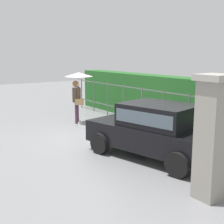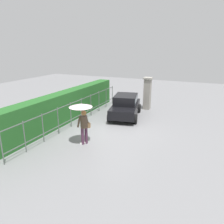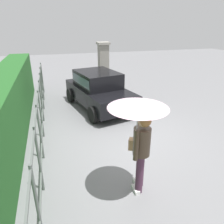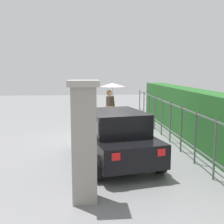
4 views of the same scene
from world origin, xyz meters
TOP-DOWN VIEW (x-y plane):
  - ground_plane at (0.00, 0.00)m, footprint 40.00×40.00m
  - car at (2.53, 0.39)m, footprint 3.97×2.47m
  - pedestrian at (-2.40, 0.73)m, footprint 1.11×1.11m
  - gate_pillar at (4.93, -0.44)m, footprint 0.60×0.60m
  - fence_section at (-0.07, 2.62)m, footprint 10.83×0.05m
  - hedge_row at (-0.07, 3.56)m, footprint 11.78×0.90m

SIDE VIEW (x-z plane):
  - ground_plane at x=0.00m, z-range 0.00..0.00m
  - car at x=2.53m, z-range 0.06..1.54m
  - fence_section at x=-0.07m, z-range 0.08..1.58m
  - hedge_row at x=-0.07m, z-range 0.00..1.90m
  - gate_pillar at x=4.93m, z-range 0.03..2.45m
  - pedestrian at x=-2.40m, z-range 0.52..2.56m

